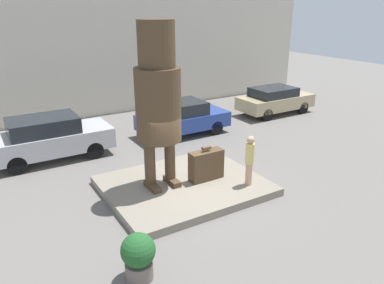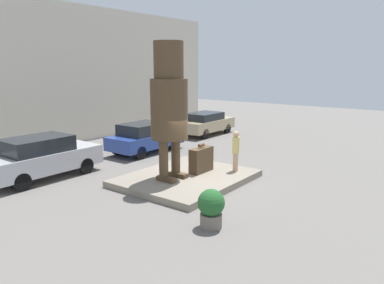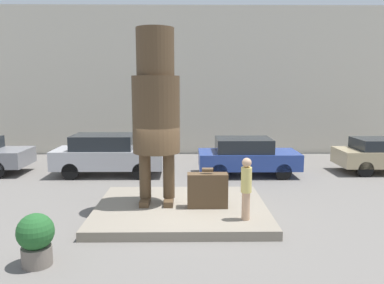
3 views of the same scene
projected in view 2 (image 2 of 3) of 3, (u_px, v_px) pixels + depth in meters
ground_plane at (187, 181)px, 14.45m from camera, size 60.00×60.00×0.00m
pedestal at (187, 178)px, 14.43m from camera, size 4.88×4.00×0.25m
building_backdrop at (36, 75)px, 19.53m from camera, size 28.00×0.60×7.79m
statue_figure at (169, 100)px, 13.41m from camera, size 1.35×1.35×5.00m
giant_suitcase at (201, 160)px, 14.80m from camera, size 1.14×0.41×1.15m
tourist at (236, 149)px, 14.85m from camera, size 0.28×0.28×1.62m
parked_car_silver at (42, 157)px, 14.69m from camera, size 4.46×1.82×1.68m
parked_car_blue at (145, 137)px, 19.13m from camera, size 4.07×1.83×1.54m
parked_car_tan at (206, 123)px, 24.07m from camera, size 4.16×1.78×1.45m
planter_pot at (211, 207)px, 10.22m from camera, size 0.75×0.75×1.10m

